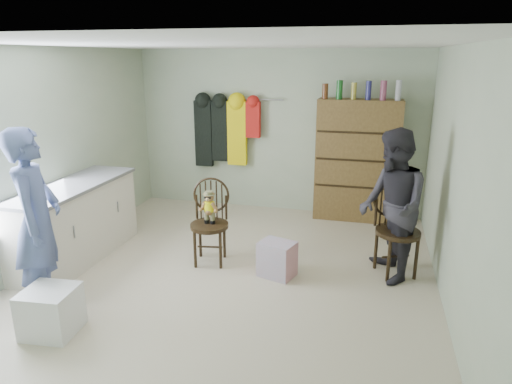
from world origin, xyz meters
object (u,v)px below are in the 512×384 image
(dresser, at_px, (357,160))
(chair_far, at_px, (396,224))
(counter, at_px, (76,221))
(chair_front, at_px, (210,215))

(dresser, bearing_deg, chair_far, -73.13)
(counter, height_order, chair_far, chair_far)
(counter, relative_size, dresser, 0.90)
(counter, bearing_deg, chair_front, 11.45)
(chair_far, distance_m, dresser, 1.83)
(dresser, bearing_deg, chair_front, -128.96)
(chair_front, bearing_deg, chair_far, -3.26)
(chair_front, relative_size, chair_far, 0.93)
(chair_front, height_order, dresser, dresser)
(counter, xyz_separation_m, dresser, (3.20, 2.30, 0.44))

